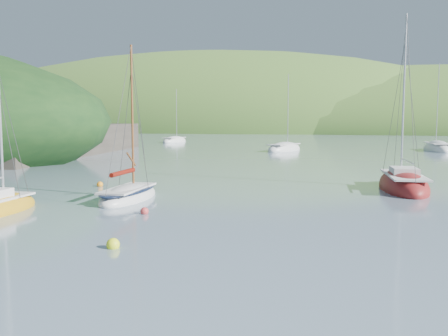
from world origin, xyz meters
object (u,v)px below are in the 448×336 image
(daysailer_white, at_px, (129,196))
(distant_sloop_c, at_px, (175,141))
(sloop_red, at_px, (403,186))
(distant_sloop_b, at_px, (437,149))
(distant_sloop_a, at_px, (284,150))

(daysailer_white, relative_size, distant_sloop_c, 0.85)
(sloop_red, distance_m, distant_sloop_c, 62.36)
(sloop_red, bearing_deg, daysailer_white, -156.76)
(distant_sloop_b, distance_m, distant_sloop_c, 43.78)
(distant_sloop_c, bearing_deg, sloop_red, -49.15)
(distant_sloop_b, bearing_deg, daysailer_white, -118.99)
(sloop_red, distance_m, distant_sloop_a, 35.79)
(daysailer_white, distance_m, sloop_red, 16.38)
(sloop_red, xyz_separation_m, distant_sloop_b, (5.72, 39.72, -0.01))
(daysailer_white, distance_m, distant_sloop_b, 51.98)
(sloop_red, relative_size, distant_sloop_b, 0.92)
(sloop_red, height_order, distant_sloop_a, sloop_red)
(sloop_red, xyz_separation_m, distant_sloop_c, (-36.73, 50.40, -0.04))
(distant_sloop_b, relative_size, distant_sloop_c, 1.22)
(daysailer_white, distance_m, distant_sloop_a, 41.46)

